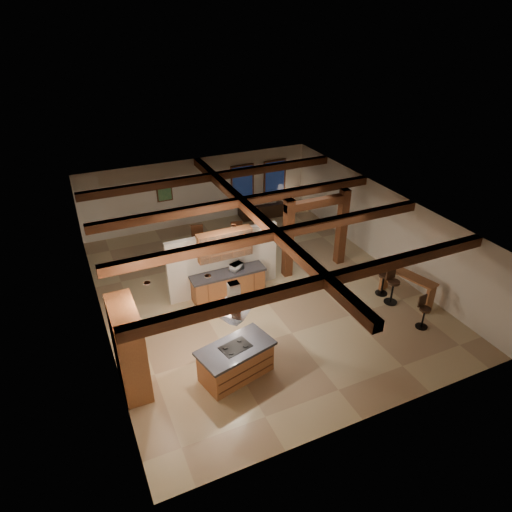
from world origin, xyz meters
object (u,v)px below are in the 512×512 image
(sofa, at_px, (263,209))
(kitchen_island, at_px, (236,361))
(bar_counter, at_px, (407,283))
(dining_table, at_px, (220,252))

(sofa, bearing_deg, kitchen_island, 65.49)
(sofa, xyz_separation_m, bar_counter, (1.41, -7.96, 0.35))
(kitchen_island, relative_size, bar_counter, 1.11)
(sofa, bearing_deg, bar_counter, 104.79)
(dining_table, xyz_separation_m, bar_counter, (4.61, -5.01, 0.32))
(kitchen_island, xyz_separation_m, dining_table, (1.75, 5.88, -0.15))
(sofa, distance_m, bar_counter, 8.09)
(bar_counter, bearing_deg, sofa, 100.03)
(bar_counter, bearing_deg, kitchen_island, -172.16)
(sofa, relative_size, bar_counter, 1.12)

